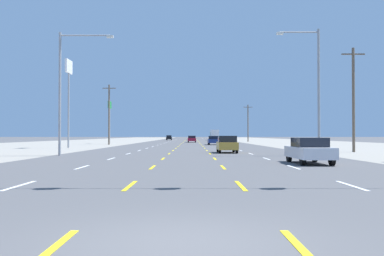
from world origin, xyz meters
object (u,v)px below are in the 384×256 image
Objects in this scene: sedan_inner_right_mid at (212,140)px; box_truck_far_right_far at (213,134)px; sedan_far_right_nearest at (307,150)px; streetlight_left_row_0 at (64,84)px; pole_sign_left_row_1 at (67,80)px; hatchback_far_left_farther at (167,138)px; pole_sign_left_row_2 at (108,111)px; hatchback_inner_right_near at (225,144)px; sedan_center_turn_midfar at (190,139)px; streetlight_right_row_0 at (313,83)px.

box_truck_far_right_far is at bearing 86.75° from sedan_inner_right_mid.
streetlight_left_row_0 is at bearing 150.98° from sedan_far_right_nearest.
sedan_inner_right_mid is 0.41× the size of pole_sign_left_row_1.
box_truck_far_right_far is 96.78m from streetlight_left_row_0.
sedan_far_right_nearest is 0.41× the size of pole_sign_left_row_1.
box_truck_far_right_far is (0.30, 104.39, 1.08)m from sedan_far_right_nearest.
hatchback_far_left_farther is 0.40× the size of streetlight_left_row_0.
pole_sign_left_row_2 reaches higher than sedan_inner_right_mid.
hatchback_inner_right_near reaches higher than sedan_center_turn_midfar.
hatchback_inner_right_near is 90.17m from box_truck_far_right_far.
streetlight_right_row_0 reaches higher than sedan_inner_right_mid.
box_truck_far_right_far reaches higher than sedan_far_right_nearest.
sedan_inner_right_mid is 37.01m from streetlight_right_row_0.
streetlight_left_row_0 is at bearing 180.00° from streetlight_right_row_0.
streetlight_left_row_0 is at bearing -99.60° from sedan_center_turn_midfar.
box_truck_far_right_far is 0.66× the size of pole_sign_left_row_1.
box_truck_far_right_far is 55.31m from pole_sign_left_row_2.
box_truck_far_right_far is at bearing -17.91° from hatchback_far_left_farther.
pole_sign_left_row_2 is 0.79× the size of streetlight_right_row_0.
hatchback_inner_right_near is at bearing -83.70° from hatchback_far_left_farther.
streetlight_right_row_0 is at bearing -80.38° from hatchback_far_left_farther.
box_truck_far_right_far is (6.92, 36.75, 1.08)m from sedan_center_turn_midfar.
hatchback_inner_right_near is 0.39× the size of streetlight_right_row_0.
sedan_inner_right_mid is 0.45× the size of streetlight_right_row_0.
streetlight_right_row_0 is at bearing -80.43° from sedan_inner_right_mid.
sedan_center_turn_midfar is 42.86m from pole_sign_left_row_1.
sedan_inner_right_mid is (0.37, 31.03, -0.03)m from hatchback_inner_right_near.
sedan_inner_right_mid is at bearing -93.25° from box_truck_far_right_far.
hatchback_inner_right_near is 0.54× the size of box_truck_far_right_far.
sedan_far_right_nearest is at bearing -86.15° from sedan_inner_right_mid.
streetlight_right_row_0 reaches higher than sedan_far_right_nearest.
hatchback_inner_right_near is 14.88m from streetlight_left_row_0.
sedan_center_turn_midfar is 59.47m from streetlight_right_row_0.
sedan_far_right_nearest is at bearing -76.56° from hatchback_inner_right_near.
hatchback_far_left_farther is 99.96m from streetlight_left_row_0.
hatchback_inner_right_near reaches higher than sedan_inner_right_mid.
streetlight_left_row_0 is (5.44, -19.20, -2.78)m from pole_sign_left_row_1.
hatchback_far_left_farther is 0.50× the size of pole_sign_left_row_2.
pole_sign_left_row_2 reaches higher than hatchback_inner_right_near.
pole_sign_left_row_2 is at bearing 119.14° from streetlight_right_row_0.
hatchback_inner_right_near is at bearing -64.99° from pole_sign_left_row_2.
streetlight_left_row_0 is (-13.46, -36.17, 4.88)m from sedan_inner_right_mid.
box_truck_far_right_far reaches higher than hatchback_far_left_farther.
pole_sign_left_row_1 is (-8.09, -80.61, 7.63)m from hatchback_far_left_farther.
pole_sign_left_row_2 is (-21.89, 53.90, 5.26)m from sedan_far_right_nearest.
pole_sign_left_row_1 is (-22.26, -76.03, 6.58)m from box_truck_far_right_far.
streetlight_right_row_0 reaches higher than hatchback_far_left_farther.
box_truck_far_right_far is at bearing 79.34° from sedan_center_turn_midfar.
pole_sign_left_row_2 is at bearing 115.01° from hatchback_inner_right_near.
hatchback_inner_right_near and hatchback_far_left_farther have the same top height.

